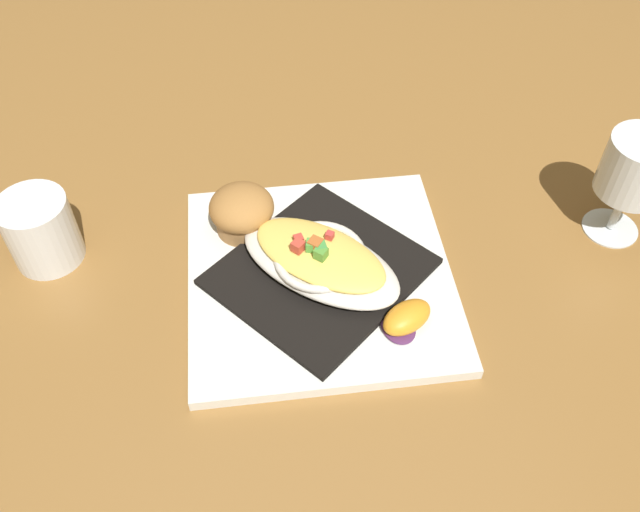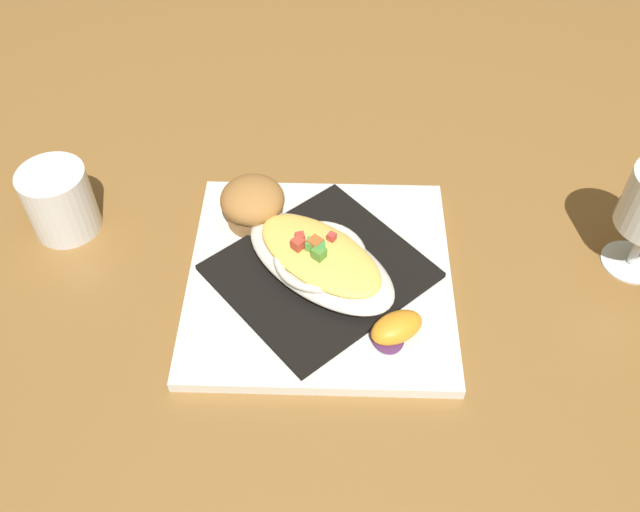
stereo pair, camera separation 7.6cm
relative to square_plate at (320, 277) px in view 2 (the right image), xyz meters
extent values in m
plane|color=olive|center=(0.00, 0.00, -0.01)|extent=(2.60, 2.60, 0.00)
cube|color=white|center=(0.00, 0.00, 0.00)|extent=(0.31, 0.31, 0.01)
cube|color=black|center=(0.00, 0.00, 0.01)|extent=(0.28, 0.29, 0.01)
ellipsoid|color=silver|center=(0.00, 0.00, 0.03)|extent=(0.20, 0.22, 0.03)
torus|color=silver|center=(0.00, 0.00, 0.04)|extent=(0.15, 0.15, 0.01)
ellipsoid|color=#F2CA59|center=(0.00, 0.00, 0.04)|extent=(0.16, 0.18, 0.02)
cube|color=#D33F32|center=(0.01, 0.02, 0.05)|extent=(0.01, 0.01, 0.01)
cube|color=#52A240|center=(0.00, 0.01, 0.06)|extent=(0.01, 0.01, 0.01)
cube|color=#449742|center=(-0.01, 0.00, 0.06)|extent=(0.01, 0.01, 0.01)
cube|color=#C94433|center=(0.00, 0.02, 0.06)|extent=(0.02, 0.02, 0.01)
cube|color=#569A38|center=(-0.01, 0.00, 0.06)|extent=(0.02, 0.02, 0.01)
cube|color=#C73D38|center=(0.01, -0.01, 0.05)|extent=(0.01, 0.01, 0.01)
cube|color=#BB602A|center=(0.00, 0.01, 0.06)|extent=(0.02, 0.02, 0.01)
cylinder|color=#A57340|center=(0.08, 0.09, 0.02)|extent=(0.07, 0.07, 0.02)
ellipsoid|color=#A87138|center=(0.08, 0.09, 0.04)|extent=(0.08, 0.08, 0.05)
ellipsoid|color=#4C0F23|center=(0.08, 0.09, 0.05)|extent=(0.03, 0.03, 0.01)
ellipsoid|color=#512955|center=(-0.08, -0.08, 0.01)|extent=(0.05, 0.05, 0.01)
ellipsoid|color=orange|center=(-0.08, -0.09, 0.02)|extent=(0.06, 0.07, 0.03)
cylinder|color=white|center=(0.06, 0.32, 0.04)|extent=(0.08, 0.08, 0.09)
torus|color=white|center=(0.09, 0.36, 0.04)|extent=(0.04, 0.05, 0.05)
cylinder|color=#4C2D14|center=(0.06, 0.32, 0.01)|extent=(0.07, 0.07, 0.02)
cylinder|color=white|center=(0.06, -0.36, -0.01)|extent=(0.07, 0.07, 0.00)
cylinder|color=white|center=(0.06, -0.36, 0.03)|extent=(0.01, 0.01, 0.06)
camera|label=1|loc=(-0.50, 0.04, 0.61)|focal=38.73mm
camera|label=2|loc=(-0.50, -0.04, 0.61)|focal=38.73mm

